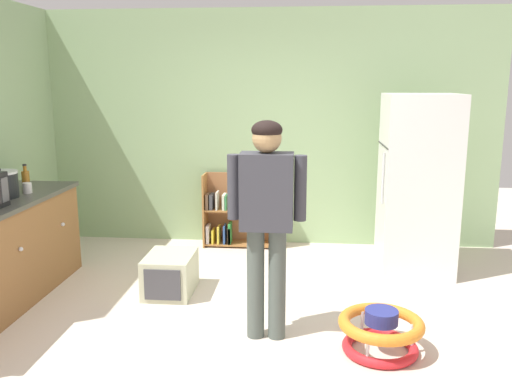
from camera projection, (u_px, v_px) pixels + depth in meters
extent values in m
plane|color=beige|center=(250.00, 327.00, 4.22)|extent=(12.00, 12.00, 0.00)
cube|color=#97B983|center=(271.00, 129.00, 6.21)|extent=(5.20, 0.06, 2.70)
sphere|color=silver|center=(21.00, 249.00, 4.36)|extent=(0.04, 0.04, 0.04)
sphere|color=silver|center=(63.00, 224.00, 5.11)|extent=(0.04, 0.04, 0.04)
cube|color=white|center=(417.00, 185.00, 5.30)|extent=(0.70, 0.68, 1.78)
cylinder|color=silver|center=(383.00, 179.00, 5.15)|extent=(0.02, 0.02, 0.50)
cube|color=#333333|center=(383.00, 145.00, 5.26)|extent=(0.01, 0.67, 0.01)
cube|color=#A26C37|center=(205.00, 210.00, 6.26)|extent=(0.02, 0.28, 0.85)
cube|color=#A26C37|center=(272.00, 211.00, 6.19)|extent=(0.02, 0.28, 0.85)
cube|color=#9E673F|center=(240.00, 208.00, 6.35)|extent=(0.80, 0.02, 0.85)
cube|color=#A26C37|center=(239.00, 243.00, 6.30)|extent=(0.76, 0.24, 0.02)
cube|color=#A26C37|center=(238.00, 210.00, 6.22)|extent=(0.76, 0.24, 0.02)
cube|color=beige|center=(209.00, 233.00, 6.28)|extent=(0.03, 0.17, 0.21)
cube|color=brown|center=(208.00, 201.00, 6.20)|extent=(0.03, 0.17, 0.18)
cube|color=gold|center=(213.00, 236.00, 6.28)|extent=(0.02, 0.17, 0.16)
cube|color=#3E4045|center=(212.00, 201.00, 6.20)|extent=(0.03, 0.17, 0.18)
cube|color=gold|center=(219.00, 234.00, 6.27)|extent=(0.02, 0.17, 0.20)
cube|color=beige|center=(217.00, 200.00, 6.19)|extent=(0.02, 0.17, 0.20)
cube|color=#2F5394|center=(225.00, 234.00, 6.26)|extent=(0.02, 0.17, 0.21)
cube|color=beige|center=(224.00, 202.00, 6.19)|extent=(0.03, 0.17, 0.18)
cube|color=#414034|center=(230.00, 235.00, 6.26)|extent=(0.03, 0.17, 0.19)
cube|color=#34834B|center=(226.00, 202.00, 6.18)|extent=(0.02, 0.17, 0.17)
cube|color=green|center=(230.00, 233.00, 6.26)|extent=(0.03, 0.17, 0.24)
cylinder|color=#4E5851|center=(256.00, 283.00, 3.99)|extent=(0.13, 0.13, 0.85)
cylinder|color=#4E5851|center=(277.00, 284.00, 3.98)|extent=(0.13, 0.13, 0.85)
cube|color=#3B3B43|center=(267.00, 191.00, 3.84)|extent=(0.38, 0.22, 0.55)
cylinder|color=#3B3B43|center=(233.00, 187.00, 3.86)|extent=(0.09, 0.09, 0.47)
cylinder|color=#3B3B43|center=(300.00, 188.00, 3.82)|extent=(0.09, 0.09, 0.47)
sphere|color=tan|center=(267.00, 138.00, 3.76)|extent=(0.21, 0.21, 0.21)
ellipsoid|color=black|center=(267.00, 130.00, 3.75)|extent=(0.22, 0.22, 0.14)
torus|color=red|center=(380.00, 347.00, 3.83)|extent=(0.54, 0.54, 0.07)
torus|color=orange|center=(381.00, 323.00, 3.79)|extent=(0.60, 0.60, 0.08)
cylinder|color=navy|center=(381.00, 317.00, 3.78)|extent=(0.23, 0.23, 0.10)
cylinder|color=silver|center=(412.00, 337.00, 3.79)|extent=(0.02, 0.02, 0.18)
cylinder|color=silver|center=(362.00, 323.00, 4.00)|extent=(0.02, 0.02, 0.18)
cylinder|color=silver|center=(368.00, 348.00, 3.63)|extent=(0.02, 0.02, 0.18)
cube|color=beige|center=(170.00, 274.00, 4.88)|extent=(0.42, 0.54, 0.36)
cube|color=#424247|center=(162.00, 285.00, 4.61)|extent=(0.32, 0.01, 0.27)
cube|color=#515156|center=(5.00, 190.00, 4.32)|extent=(0.01, 0.10, 0.20)
cylinder|color=black|center=(0.00, 186.00, 4.66)|extent=(0.29, 0.29, 0.21)
cylinder|color=#9E661E|center=(26.00, 181.00, 4.98)|extent=(0.07, 0.07, 0.18)
cylinder|color=#9E661E|center=(25.00, 168.00, 4.96)|extent=(0.03, 0.03, 0.05)
cylinder|color=black|center=(24.00, 165.00, 4.95)|extent=(0.04, 0.03, 0.02)
cylinder|color=white|center=(27.00, 188.00, 4.86)|extent=(0.08, 0.08, 0.09)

